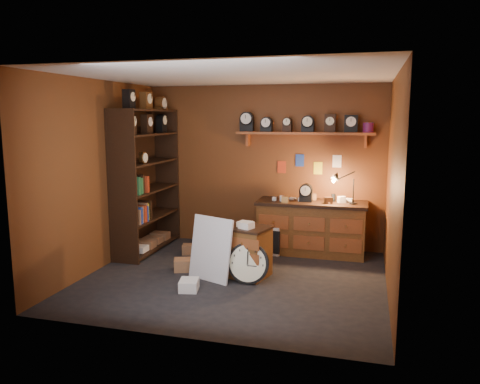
% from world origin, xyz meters
% --- Properties ---
extents(floor, '(4.00, 4.00, 0.00)m').
position_xyz_m(floor, '(0.00, 0.00, 0.00)').
color(floor, black).
rests_on(floor, ground).
extents(room_shell, '(4.02, 3.62, 2.71)m').
position_xyz_m(room_shell, '(0.04, 0.11, 1.72)').
color(room_shell, brown).
rests_on(room_shell, ground).
extents(shelving_unit, '(0.47, 1.60, 2.58)m').
position_xyz_m(shelving_unit, '(-1.79, 0.98, 1.25)').
color(shelving_unit, black).
rests_on(shelving_unit, ground).
extents(workbench, '(1.73, 0.66, 1.36)m').
position_xyz_m(workbench, '(0.87, 1.47, 0.47)').
color(workbench, brown).
rests_on(workbench, ground).
extents(low_cabinet, '(0.73, 0.66, 0.79)m').
position_xyz_m(low_cabinet, '(0.13, 0.15, 0.38)').
color(low_cabinet, brown).
rests_on(low_cabinet, ground).
extents(big_round_clock, '(0.55, 0.18, 0.55)m').
position_xyz_m(big_round_clock, '(0.23, -0.12, 0.27)').
color(big_round_clock, black).
rests_on(big_round_clock, ground).
extents(white_panel, '(0.68, 0.41, 0.87)m').
position_xyz_m(white_panel, '(-0.30, -0.10, 0.00)').
color(white_panel, silver).
rests_on(white_panel, ground).
extents(mini_fridge, '(0.53, 0.54, 0.46)m').
position_xyz_m(mini_fridge, '(0.23, 1.39, 0.23)').
color(mini_fridge, silver).
rests_on(mini_fridge, ground).
extents(floor_box_a, '(0.34, 0.31, 0.17)m').
position_xyz_m(floor_box_a, '(-0.79, 0.13, 0.08)').
color(floor_box_a, '#986642').
rests_on(floor_box_a, ground).
extents(floor_box_b, '(0.28, 0.32, 0.14)m').
position_xyz_m(floor_box_b, '(-0.43, -0.57, 0.07)').
color(floor_box_b, white).
rests_on(floor_box_b, ground).
extents(floor_box_c, '(0.25, 0.22, 0.16)m').
position_xyz_m(floor_box_c, '(-1.01, 0.91, 0.08)').
color(floor_box_c, '#986642').
rests_on(floor_box_c, ground).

